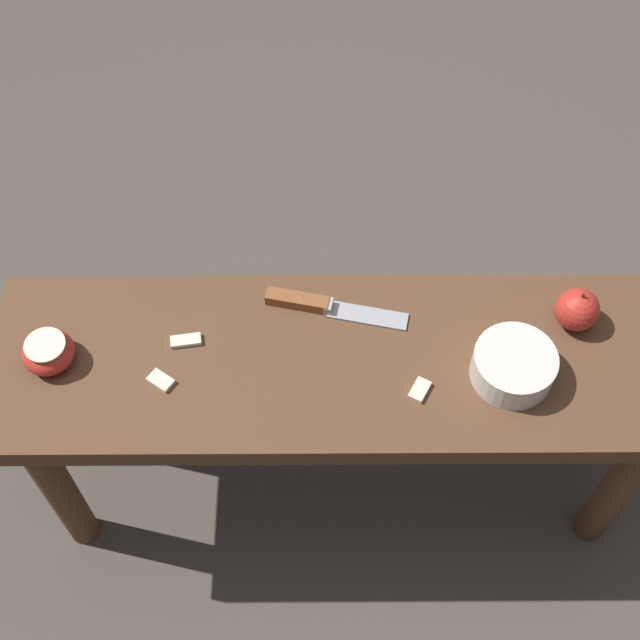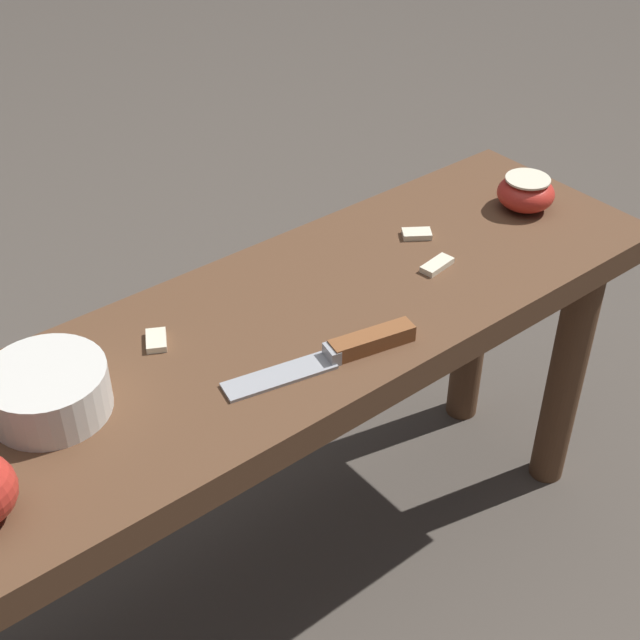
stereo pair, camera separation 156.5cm
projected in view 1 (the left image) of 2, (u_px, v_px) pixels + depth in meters
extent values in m
plane|color=#4C443D|center=(336.00, 481.00, 1.77)|extent=(8.00, 8.00, 0.00)
cube|color=brown|center=(340.00, 365.00, 1.39)|extent=(1.09, 0.32, 0.04)
cylinder|color=brown|center=(58.00, 486.00, 1.53)|extent=(0.05, 0.05, 0.44)
cylinder|color=brown|center=(619.00, 483.00, 1.54)|extent=(0.05, 0.05, 0.44)
cylinder|color=brown|center=(74.00, 386.00, 1.64)|extent=(0.05, 0.05, 0.44)
cylinder|color=brown|center=(599.00, 384.00, 1.64)|extent=(0.05, 0.05, 0.44)
cube|color=#9EA0A5|center=(368.00, 316.00, 1.41)|extent=(0.13, 0.06, 0.00)
cube|color=#9EA0A5|center=(328.00, 306.00, 1.41)|extent=(0.02, 0.03, 0.02)
cube|color=brown|center=(297.00, 301.00, 1.42)|extent=(0.10, 0.04, 0.02)
sphere|color=red|center=(577.00, 309.00, 1.38)|extent=(0.07, 0.07, 0.07)
cylinder|color=#4C3319|center=(583.00, 296.00, 1.35)|extent=(0.00, 0.00, 0.01)
ellipsoid|color=red|center=(49.00, 351.00, 1.35)|extent=(0.08, 0.08, 0.05)
cylinder|color=beige|center=(45.00, 343.00, 1.33)|extent=(0.06, 0.06, 0.00)
cube|color=beige|center=(161.00, 381.00, 1.34)|extent=(0.04, 0.04, 0.01)
cube|color=beige|center=(420.00, 390.00, 1.34)|extent=(0.04, 0.04, 0.01)
cube|color=beige|center=(186.00, 341.00, 1.38)|extent=(0.05, 0.03, 0.01)
cylinder|color=silver|center=(514.00, 366.00, 1.33)|extent=(0.13, 0.13, 0.05)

